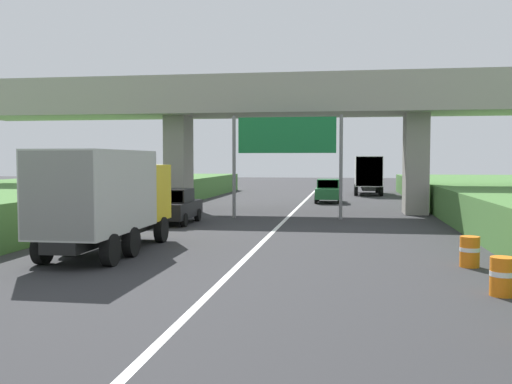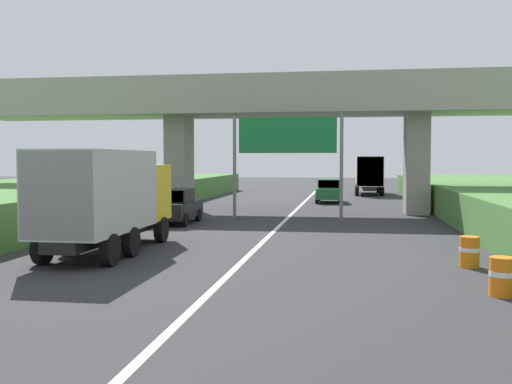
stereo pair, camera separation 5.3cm
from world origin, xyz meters
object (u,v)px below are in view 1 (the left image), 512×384
truck_yellow (107,196)px  car_black (175,206)px  construction_barrel_2 (470,251)px  truck_silver (368,173)px  construction_barrel_1 (502,276)px  car_green (328,191)px  overhead_highway_sign (287,142)px

truck_yellow → car_black: (-0.39, 9.10, -1.08)m
car_black → construction_barrel_2: 15.46m
truck_yellow → construction_barrel_2: 11.62m
truck_silver → construction_barrel_1: (1.67, -39.58, -1.47)m
car_black → construction_barrel_1: car_black is taller
truck_yellow → construction_barrel_1: size_ratio=8.11×
car_green → car_black: 16.95m
truck_silver → truck_yellow: 36.48m
overhead_highway_sign → construction_barrel_1: bearing=-68.3°
truck_yellow → car_green: (6.61, 24.54, -1.08)m
truck_yellow → overhead_highway_sign: bearing=69.0°
truck_silver → car_green: truck_silver is taller
truck_silver → car_black: bearing=-111.4°
truck_silver → construction_barrel_2: (1.68, -35.91, -1.47)m
car_black → truck_yellow: bearing=-87.5°
car_green → construction_barrel_1: (4.88, -28.99, -0.40)m
car_black → construction_barrel_2: (11.89, -9.88, -0.40)m
truck_silver → car_black: size_ratio=1.78×
truck_yellow → construction_barrel_2: size_ratio=8.11×
overhead_highway_sign → car_green: size_ratio=1.43×
car_green → construction_barrel_2: bearing=-79.1°
car_black → construction_barrel_1: (11.88, -13.55, -0.40)m
overhead_highway_sign → car_black: bearing=-147.1°
car_green → construction_barrel_1: size_ratio=4.56×
car_green → construction_barrel_2: size_ratio=4.56×
construction_barrel_1 → construction_barrel_2: (0.01, 3.67, 0.00)m
truck_silver → construction_barrel_1: bearing=-87.6°
truck_yellow → construction_barrel_2: (11.50, -0.78, -1.47)m
overhead_highway_sign → car_green: (1.83, 12.10, -3.21)m
overhead_highway_sign → construction_barrel_1: (6.71, -16.89, -3.61)m
construction_barrel_1 → truck_yellow: bearing=158.8°
truck_yellow → car_green: bearing=74.9°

